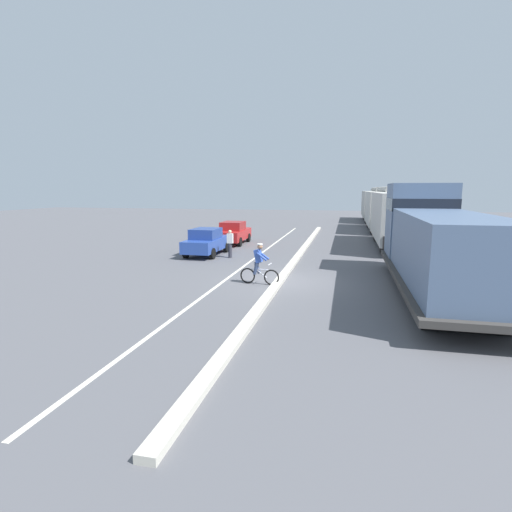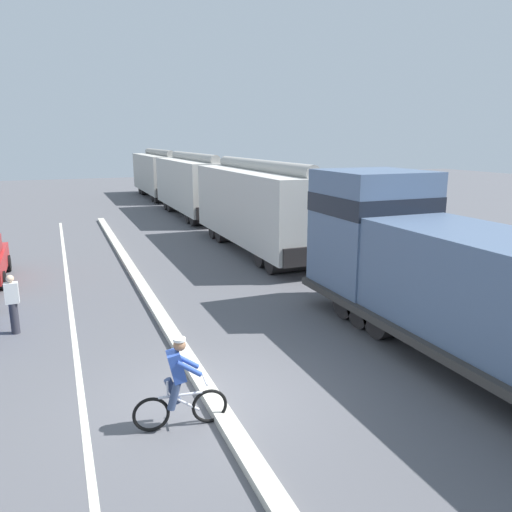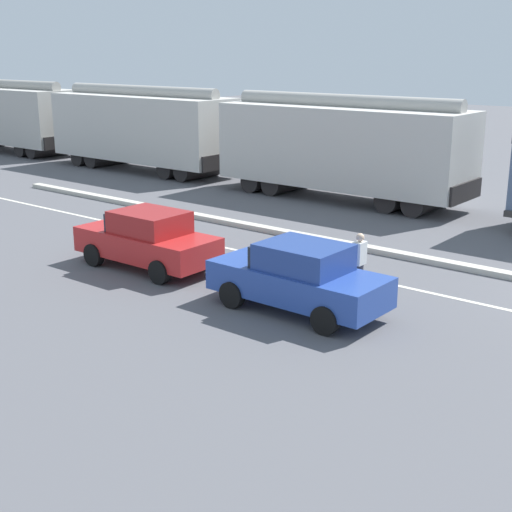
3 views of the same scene
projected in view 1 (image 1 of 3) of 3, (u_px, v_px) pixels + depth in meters
ground_plane at (280, 281)px, 17.26m from camera, size 120.00×120.00×0.00m
median_curb at (297, 257)px, 23.02m from camera, size 0.36×36.00×0.16m
lane_stripe at (257, 257)px, 23.55m from camera, size 0.14×36.00×0.01m
locomotive at (434, 245)px, 15.51m from camera, size 3.10×11.61×4.20m
hopper_car_lead at (397, 217)px, 27.15m from camera, size 2.90×10.60×4.18m
hopper_car_middle at (383, 209)px, 38.31m from camera, size 2.90×10.60×4.18m
hopper_car_trailing at (375, 204)px, 49.46m from camera, size 2.90×10.60×4.18m
parked_car_blue at (207, 242)px, 24.00m from camera, size 1.86×4.21×1.62m
parked_car_red at (233, 233)px, 28.98m from camera, size 1.86×4.21×1.62m
cyclist at (259, 265)px, 16.59m from camera, size 1.71×0.50×1.71m
pedestrian_by_cars at (230, 243)px, 23.05m from camera, size 0.34×0.22×1.62m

